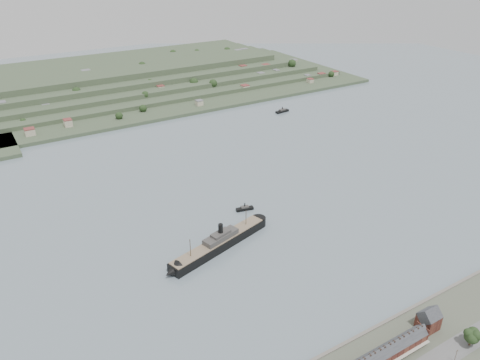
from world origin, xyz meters
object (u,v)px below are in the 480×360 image
tugboat (245,208)px  fig_tree (473,336)px  gabled_building (429,319)px  steamship (217,245)px  terrace_row (386,354)px

tugboat → fig_tree: size_ratio=1.33×
gabled_building → steamship: (-62.48, 127.84, -3.97)m
terrace_row → tugboat: (20.53, 167.87, -5.28)m
steamship → fig_tree: bearing=-64.2°
gabled_building → fig_tree: bearing=-66.0°
tugboat → terrace_row: bearing=-97.0°
terrace_row → gabled_building: (37.50, 4.02, 1.34)m
terrace_row → gabled_building: bearing=6.1°
gabled_building → tugboat: 164.86m
terrace_row → gabled_building: gabled_building is taller
tugboat → fig_tree: bearing=-81.9°
fig_tree → steamship: bearing=115.8°
fig_tree → terrace_row: bearing=160.5°
gabled_building → tugboat: gabled_building is taller
tugboat → gabled_building: bearing=-84.1°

